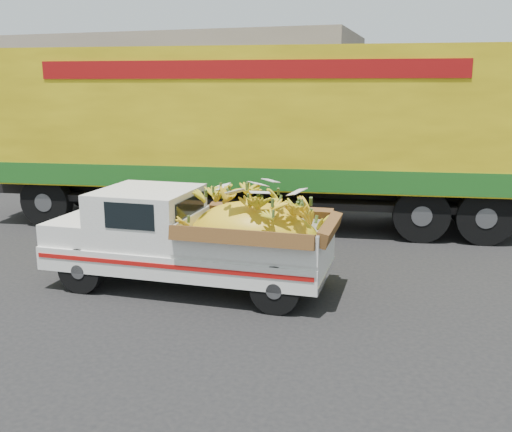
% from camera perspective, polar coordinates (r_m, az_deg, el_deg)
% --- Properties ---
extents(ground, '(100.00, 100.00, 0.00)m').
position_cam_1_polar(ground, '(8.92, -11.94, -7.31)').
color(ground, black).
rests_on(ground, ground).
extents(curb, '(60.00, 0.25, 0.15)m').
position_cam_1_polar(curb, '(15.32, 1.27, 1.73)').
color(curb, gray).
rests_on(curb, ground).
extents(sidewalk, '(60.00, 4.00, 0.14)m').
position_cam_1_polar(sidewalk, '(17.31, 3.23, 2.99)').
color(sidewalk, gray).
rests_on(sidewalk, ground).
extents(building_left, '(18.00, 6.00, 5.00)m').
position_cam_1_polar(building_left, '(25.55, -11.21, 11.43)').
color(building_left, gray).
rests_on(building_left, ground).
extents(pickup_truck, '(4.32, 1.70, 1.50)m').
position_cam_1_polar(pickup_truck, '(8.60, -4.75, -2.19)').
color(pickup_truck, black).
rests_on(pickup_truck, ground).
extents(semi_trailer, '(12.06, 4.15, 3.80)m').
position_cam_1_polar(semi_trailer, '(12.60, 0.06, 8.72)').
color(semi_trailer, black).
rests_on(semi_trailer, ground).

